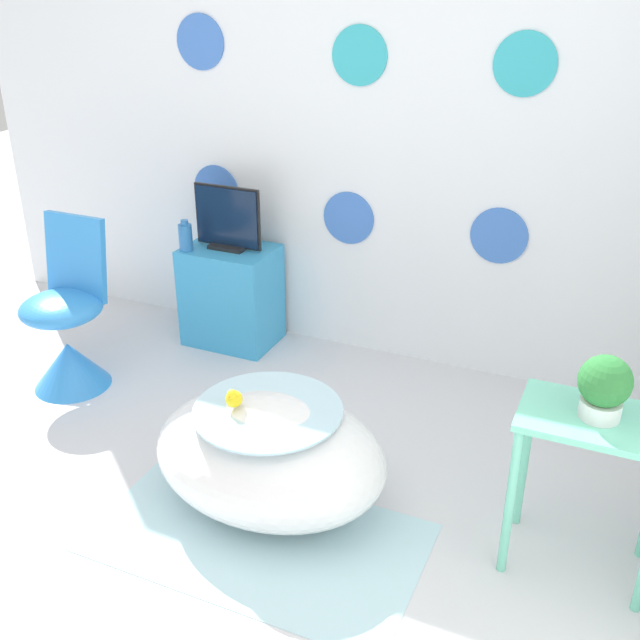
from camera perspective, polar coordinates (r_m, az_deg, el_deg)
The scene contains 11 objects.
ground_plane at distance 2.65m, azimuth -16.63°, elevation -21.39°, with size 12.00×12.00×0.00m, color silver.
wall_back_dotted at distance 3.70m, azimuth 2.50°, elevation 16.41°, with size 4.41×0.05×2.60m.
rug at distance 2.84m, azimuth -4.74°, elevation -16.15°, with size 1.19×0.67×0.01m.
bathtub at distance 2.85m, azimuth -3.87°, elevation -10.21°, with size 0.90×0.67×0.44m.
rubber_duck at distance 2.72m, azimuth -6.60°, elevation -5.93°, with size 0.06×0.07×0.07m.
chair at distance 3.80m, azimuth -18.68°, elevation -1.12°, with size 0.39×0.39×0.83m.
tv_cabinet at distance 4.05m, azimuth -6.75°, elevation 1.89°, with size 0.47×0.35×0.54m.
tv at distance 3.91m, azimuth -7.06°, elevation 7.51°, with size 0.37×0.12×0.33m.
vase at distance 3.93m, azimuth -10.21°, elevation 6.26°, with size 0.07×0.07×0.16m.
side_table at distance 2.60m, azimuth 20.01°, elevation -9.33°, with size 0.48×0.32×0.60m.
potted_plant_left at distance 2.47m, azimuth 20.84°, elevation -4.74°, with size 0.17×0.17×0.21m.
Camera 1 is at (1.34, -1.28, 1.90)m, focal length 42.00 mm.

